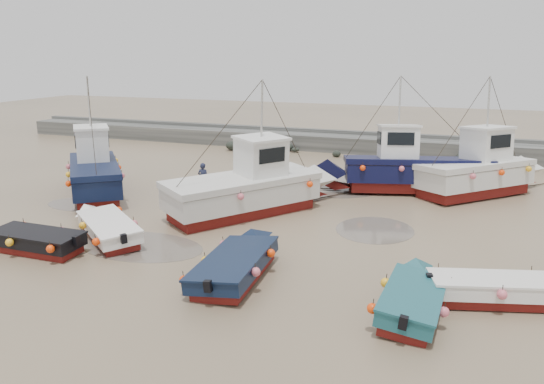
% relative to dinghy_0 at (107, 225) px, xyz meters
% --- Properties ---
extents(ground, '(120.00, 120.00, 0.00)m').
position_rel_dinghy_0_xyz_m(ground, '(5.72, 0.79, -0.54)').
color(ground, '#8E785C').
rests_on(ground, ground).
extents(seawall, '(60.00, 4.92, 1.50)m').
position_rel_dinghy_0_xyz_m(seawall, '(5.77, 22.78, 0.09)').
color(seawall, slate).
rests_on(seawall, ground).
extents(puddle_a, '(5.33, 5.33, 0.01)m').
position_rel_dinghy_0_xyz_m(puddle_a, '(1.88, -0.47, -0.53)').
color(puddle_a, '#61584D').
rests_on(puddle_a, ground).
extents(puddle_b, '(3.35, 3.35, 0.01)m').
position_rel_dinghy_0_xyz_m(puddle_b, '(10.27, 4.76, -0.53)').
color(puddle_b, '#61584D').
rests_on(puddle_b, ground).
extents(puddle_c, '(3.80, 3.80, 0.01)m').
position_rel_dinghy_0_xyz_m(puddle_c, '(-4.26, 3.55, -0.53)').
color(puddle_c, '#61584D').
rests_on(puddle_c, ground).
extents(puddle_d, '(5.68, 5.68, 0.01)m').
position_rel_dinghy_0_xyz_m(puddle_d, '(6.91, 12.16, -0.53)').
color(puddle_d, '#61584D').
rests_on(puddle_d, ground).
extents(dinghy_0, '(5.68, 4.75, 1.43)m').
position_rel_dinghy_0_xyz_m(dinghy_0, '(0.00, 0.00, 0.00)').
color(dinghy_0, maroon).
rests_on(dinghy_0, ground).
extents(dinghy_1, '(2.56, 6.71, 1.43)m').
position_rel_dinghy_0_xyz_m(dinghy_1, '(6.72, -1.70, 0.00)').
color(dinghy_1, maroon).
rests_on(dinghy_1, ground).
extents(dinghy_2, '(2.21, 5.78, 1.43)m').
position_rel_dinghy_0_xyz_m(dinghy_2, '(12.56, -2.34, 0.02)').
color(dinghy_2, maroon).
rests_on(dinghy_2, ground).
extents(dinghy_3, '(5.90, 2.58, 1.43)m').
position_rel_dinghy_0_xyz_m(dinghy_3, '(15.13, -0.88, 0.01)').
color(dinghy_3, maroon).
rests_on(dinghy_3, ground).
extents(dinghy_4, '(6.00, 1.96, 1.43)m').
position_rel_dinghy_0_xyz_m(dinghy_4, '(-1.77, -2.38, 0.01)').
color(dinghy_4, maroon).
rests_on(dinghy_4, ground).
extents(cabin_boat_0, '(7.21, 8.14, 6.22)m').
position_rel_dinghy_0_xyz_m(cabin_boat_0, '(-4.93, 5.49, 0.82)').
color(cabin_boat_0, maroon).
rests_on(cabin_boat_0, ground).
extents(cabin_boat_1, '(7.07, 9.45, 6.22)m').
position_rel_dinghy_0_xyz_m(cabin_boat_1, '(4.39, 5.31, 0.79)').
color(cabin_boat_1, maroon).
rests_on(cabin_boat_1, ground).
extents(cabin_boat_2, '(10.89, 5.07, 6.22)m').
position_rel_dinghy_0_xyz_m(cabin_boat_2, '(10.62, 11.88, 0.78)').
color(cabin_boat_2, maroon).
rests_on(cabin_boat_2, ground).
extents(cabin_boat_3, '(7.52, 7.71, 6.22)m').
position_rel_dinghy_0_xyz_m(cabin_boat_3, '(14.61, 12.65, 0.83)').
color(cabin_boat_3, maroon).
rests_on(cabin_boat_3, ground).
extents(person, '(0.64, 0.42, 1.73)m').
position_rel_dinghy_0_xyz_m(person, '(0.56, 7.52, -0.54)').
color(person, '#1E233C').
rests_on(person, ground).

